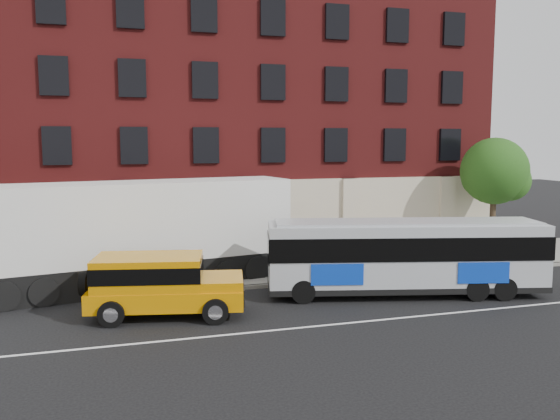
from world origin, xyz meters
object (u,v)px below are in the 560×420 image
object	(u,v)px
city_bus	(406,254)
yellow_suv	(159,282)
sign_pole	(58,265)
shipping_container	(134,236)
street_tree	(495,174)

from	to	relation	value
city_bus	yellow_suv	world-z (taller)	city_bus
sign_pole	shipping_container	bearing A→B (deg)	26.50
yellow_suv	shipping_container	xyz separation A→B (m)	(-0.63, 4.42, 0.97)
street_tree	yellow_suv	size ratio (longest dim) A/B	1.06
yellow_suv	shipping_container	distance (m)	4.57
sign_pole	city_bus	size ratio (longest dim) A/B	0.22
city_bus	sign_pole	bearing A→B (deg)	167.65
sign_pole	city_bus	xyz separation A→B (m)	(13.28, -2.91, 0.22)
shipping_container	city_bus	bearing A→B (deg)	-22.81
shipping_container	sign_pole	bearing A→B (deg)	-153.50
city_bus	shipping_container	xyz separation A→B (m)	(-10.37, 4.36, 0.55)
street_tree	shipping_container	bearing A→B (deg)	-174.37
sign_pole	yellow_suv	size ratio (longest dim) A/B	0.43
sign_pole	street_tree	bearing A→B (deg)	8.61
sign_pole	city_bus	bearing A→B (deg)	-12.35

